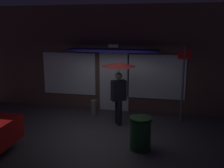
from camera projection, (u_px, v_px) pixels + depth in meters
name	position (u px, v px, depth m)	size (l,w,h in m)	color
ground_plane	(100.00, 132.00, 7.93)	(18.00, 18.00, 0.00)	#38353A
building_facade	(115.00, 59.00, 9.74)	(10.08, 1.00, 3.89)	brown
person_with_umbrella	(119.00, 78.00, 8.27)	(1.06, 1.06, 2.04)	black
street_sign_post	(183.00, 80.00, 8.53)	(0.40, 0.07, 2.50)	#595B60
sidewalk_bollard	(94.00, 108.00, 9.42)	(0.21, 0.21, 0.55)	slate
trash_bin	(140.00, 133.00, 6.78)	(0.56, 0.56, 0.86)	#1E4C23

